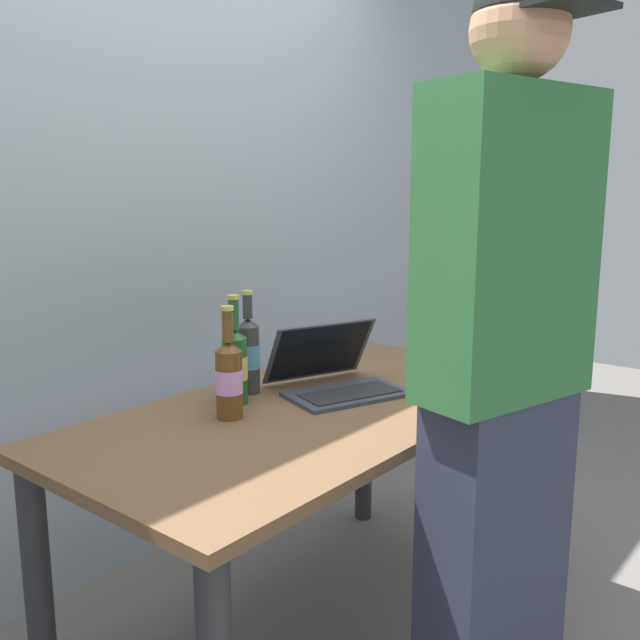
{
  "coord_description": "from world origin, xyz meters",
  "views": [
    {
      "loc": [
        -1.5,
        -1.24,
        1.37
      ],
      "look_at": [
        0.02,
        0.0,
        0.99
      ],
      "focal_mm": 38.92,
      "sensor_mm": 36.0,
      "label": 1
    }
  ],
  "objects_px": {
    "laptop": "(336,375)",
    "beer_bottle_brown": "(248,353)",
    "person_figure": "(502,368)",
    "beer_bottle_green": "(229,377)",
    "beer_bottle_dark": "(235,364)"
  },
  "relations": [
    {
      "from": "laptop",
      "to": "beer_bottle_dark",
      "type": "bearing_deg",
      "value": 152.37
    },
    {
      "from": "laptop",
      "to": "beer_bottle_dark",
      "type": "xyz_separation_m",
      "value": [
        -0.29,
        0.15,
        0.07
      ]
    },
    {
      "from": "beer_bottle_dark",
      "to": "person_figure",
      "type": "xyz_separation_m",
      "value": [
        0.11,
        -0.78,
        0.09
      ]
    },
    {
      "from": "beer_bottle_dark",
      "to": "beer_bottle_green",
      "type": "height_order",
      "value": "beer_bottle_dark"
    },
    {
      "from": "beer_bottle_dark",
      "to": "person_figure",
      "type": "bearing_deg",
      "value": -81.7
    },
    {
      "from": "beer_bottle_brown",
      "to": "person_figure",
      "type": "relative_size",
      "value": 0.17
    },
    {
      "from": "laptop",
      "to": "person_figure",
      "type": "bearing_deg",
      "value": -105.49
    },
    {
      "from": "beer_bottle_green",
      "to": "person_figure",
      "type": "height_order",
      "value": "person_figure"
    },
    {
      "from": "beer_bottle_brown",
      "to": "person_figure",
      "type": "xyz_separation_m",
      "value": [
        0.01,
        -0.82,
        0.09
      ]
    },
    {
      "from": "laptop",
      "to": "beer_bottle_brown",
      "type": "distance_m",
      "value": 0.28
    },
    {
      "from": "beer_bottle_green",
      "to": "beer_bottle_dark",
      "type": "bearing_deg",
      "value": 39.08
    },
    {
      "from": "beer_bottle_brown",
      "to": "beer_bottle_green",
      "type": "bearing_deg",
      "value": -147.75
    },
    {
      "from": "laptop",
      "to": "beer_bottle_dark",
      "type": "relative_size",
      "value": 1.39
    },
    {
      "from": "person_figure",
      "to": "beer_bottle_green",
      "type": "bearing_deg",
      "value": 107.18
    },
    {
      "from": "beer_bottle_dark",
      "to": "beer_bottle_brown",
      "type": "distance_m",
      "value": 0.11
    }
  ]
}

